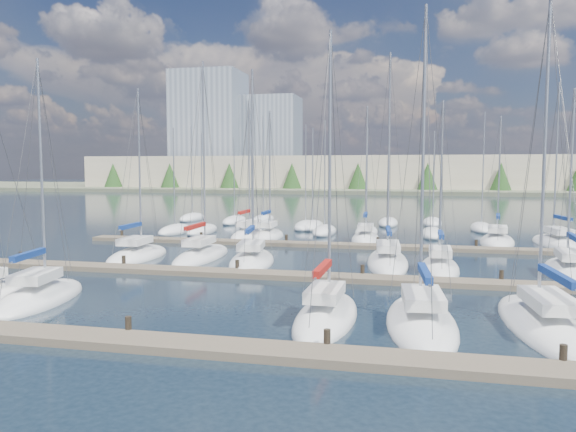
% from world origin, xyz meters
% --- Properties ---
extents(ground, '(400.00, 400.00, 0.00)m').
position_xyz_m(ground, '(0.00, 60.00, 0.00)').
color(ground, '#192733').
rests_on(ground, ground).
extents(dock_near, '(44.00, 1.93, 1.10)m').
position_xyz_m(dock_near, '(0.00, 2.01, 0.15)').
color(dock_near, '#6B5E4C').
rests_on(dock_near, ground).
extents(dock_mid, '(44.00, 1.93, 1.10)m').
position_xyz_m(dock_mid, '(0.00, 16.01, 0.15)').
color(dock_mid, '#6B5E4C').
rests_on(dock_mid, ground).
extents(dock_far, '(44.00, 1.93, 1.10)m').
position_xyz_m(dock_far, '(0.00, 30.01, 0.15)').
color(dock_far, '#6B5E4C').
rests_on(dock_far, ground).
extents(sailboat_f, '(3.79, 10.61, 14.56)m').
position_xyz_m(sailboat_f, '(12.42, 7.77, 0.18)').
color(sailboat_f, white).
rests_on(sailboat_f, ground).
extents(sailboat_i, '(2.91, 9.56, 15.31)m').
position_xyz_m(sailboat_i, '(-8.43, 21.94, 0.19)').
color(sailboat_i, white).
rests_on(sailboat_i, ground).
extents(sailboat_c, '(4.19, 8.11, 12.96)m').
position_xyz_m(sailboat_c, '(-11.42, 7.46, 0.18)').
color(sailboat_c, white).
rests_on(sailboat_c, ground).
extents(sailboat_o, '(2.45, 6.74, 12.86)m').
position_xyz_m(sailboat_o, '(-6.63, 34.66, 0.19)').
color(sailboat_o, white).
rests_on(sailboat_o, ground).
extents(sailboat_h, '(3.25, 8.01, 13.33)m').
position_xyz_m(sailboat_h, '(-13.16, 21.00, 0.18)').
color(sailboat_h, white).
rests_on(sailboat_h, ground).
extents(sailboat_n, '(2.47, 7.76, 14.00)m').
position_xyz_m(sailboat_n, '(-8.85, 35.05, 0.20)').
color(sailboat_n, white).
rests_on(sailboat_n, ground).
extents(sailboat_e, '(3.62, 9.31, 14.34)m').
position_xyz_m(sailboat_e, '(7.41, 7.09, 0.18)').
color(sailboat_e, white).
rests_on(sailboat_e, ground).
extents(sailboat_d, '(2.66, 8.26, 13.48)m').
position_xyz_m(sailboat_d, '(3.31, 7.12, 0.19)').
color(sailboat_d, white).
rests_on(sailboat_d, ground).
extents(sailboat_l, '(2.57, 7.73, 11.85)m').
position_xyz_m(sailboat_l, '(8.69, 20.55, 0.18)').
color(sailboat_l, white).
rests_on(sailboat_l, ground).
extents(sailboat_j, '(4.37, 8.97, 14.34)m').
position_xyz_m(sailboat_j, '(-4.11, 20.58, 0.18)').
color(sailboat_j, white).
rests_on(sailboat_j, ground).
extents(sailboat_r, '(3.86, 9.43, 14.83)m').
position_xyz_m(sailboat_r, '(19.05, 35.15, 0.19)').
color(sailboat_r, white).
rests_on(sailboat_r, ground).
extents(sailboat_k, '(3.61, 10.58, 15.47)m').
position_xyz_m(sailboat_k, '(5.25, 22.36, 0.18)').
color(sailboat_k, white).
rests_on(sailboat_k, ground).
extents(sailboat_q, '(3.93, 8.60, 12.06)m').
position_xyz_m(sailboat_q, '(14.24, 35.47, 0.17)').
color(sailboat_q, white).
rests_on(sailboat_q, ground).
extents(sailboat_p, '(2.99, 7.79, 13.09)m').
position_xyz_m(sailboat_p, '(2.65, 34.46, 0.19)').
color(sailboat_p, white).
rests_on(sailboat_p, ground).
extents(sailboat_m, '(3.38, 9.15, 12.47)m').
position_xyz_m(sailboat_m, '(16.60, 20.96, 0.17)').
color(sailboat_m, white).
rests_on(sailboat_m, ground).
extents(distant_boats, '(36.93, 20.75, 13.30)m').
position_xyz_m(distant_boats, '(-4.34, 43.76, 0.29)').
color(distant_boats, '#9EA0A5').
rests_on(distant_boats, ground).
extents(shoreline, '(400.00, 60.00, 38.00)m').
position_xyz_m(shoreline, '(-13.29, 149.77, 7.44)').
color(shoreline, '#666B51').
rests_on(shoreline, ground).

